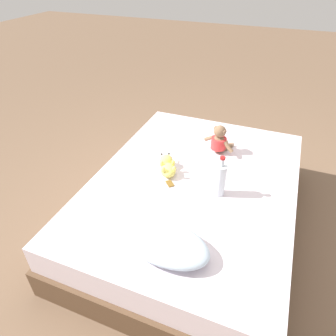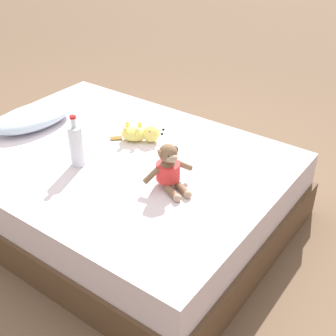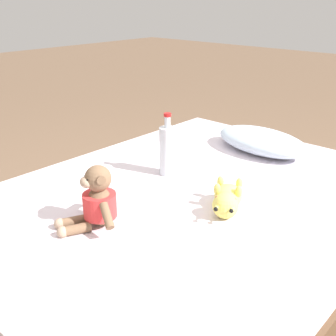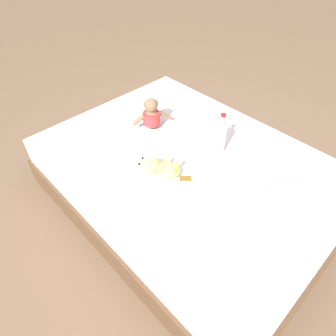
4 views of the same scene
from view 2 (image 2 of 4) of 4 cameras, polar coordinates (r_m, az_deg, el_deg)
ground_plane at (r=2.82m, az=-6.28°, el=-5.62°), size 16.00×16.00×0.00m
bed at (r=2.70m, az=-6.54°, el=-2.17°), size 1.43×1.93×0.42m
pillow at (r=2.98m, az=-16.65°, el=6.19°), size 0.56×0.36×0.12m
plush_monkey at (r=2.25m, az=0.14°, el=-0.21°), size 0.27×0.25×0.24m
plush_yellow_creature at (r=2.69m, az=-3.42°, el=4.38°), size 0.21×0.31×0.10m
glass_bottle at (r=2.46m, az=-11.52°, el=2.81°), size 0.08×0.08×0.29m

